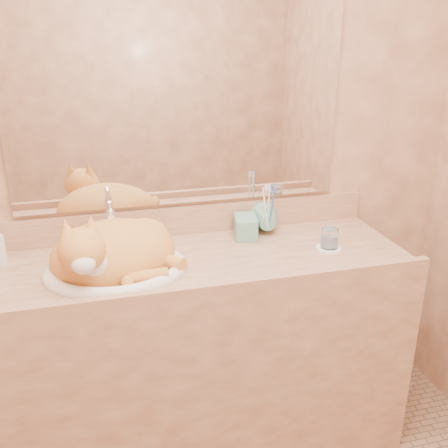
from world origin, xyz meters
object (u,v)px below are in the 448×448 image
object	(u,v)px
toothbrush_cup	(268,224)
water_glass	(330,238)
soap_dispenser	(248,220)
cat	(111,250)
sink_basin	(115,251)
vanity_counter	(199,355)

from	to	relation	value
toothbrush_cup	water_glass	distance (m)	0.26
soap_dispenser	toothbrush_cup	size ratio (longest dim) A/B	1.68
cat	soap_dispenser	xyz separation A→B (m)	(0.54, 0.11, 0.02)
sink_basin	toothbrush_cup	world-z (taller)	sink_basin
cat	water_glass	distance (m)	0.83
sink_basin	soap_dispenser	world-z (taller)	soap_dispenser
cat	soap_dispenser	bearing A→B (deg)	0.78
vanity_counter	toothbrush_cup	bearing A→B (deg)	22.90
vanity_counter	sink_basin	xyz separation A→B (m)	(-0.29, -0.02, 0.50)
soap_dispenser	toothbrush_cup	world-z (taller)	soap_dispenser
sink_basin	soap_dispenser	size ratio (longest dim) A/B	2.51
soap_dispenser	toothbrush_cup	xyz separation A→B (m)	(0.10, 0.04, -0.04)
soap_dispenser	water_glass	world-z (taller)	soap_dispenser
vanity_counter	water_glass	xyz separation A→B (m)	(0.52, -0.04, 0.47)
toothbrush_cup	water_glass	size ratio (longest dim) A/B	1.52
cat	soap_dispenser	distance (m)	0.55
toothbrush_cup	water_glass	xyz separation A→B (m)	(0.19, -0.18, -0.01)
water_glass	vanity_counter	bearing A→B (deg)	175.11
vanity_counter	sink_basin	bearing A→B (deg)	-176.11
soap_dispenser	water_glass	xyz separation A→B (m)	(0.29, -0.15, -0.05)
vanity_counter	sink_basin	world-z (taller)	sink_basin
cat	water_glass	xyz separation A→B (m)	(0.82, -0.03, -0.03)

